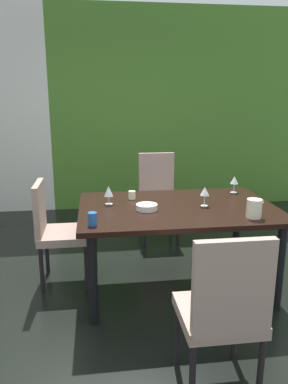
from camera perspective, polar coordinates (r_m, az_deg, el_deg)
The scene contains 13 objects.
ground_plane at distance 3.18m, azimuth -2.30°, elevation -17.17°, with size 6.30×5.79×0.02m, color black.
garden_window_panel at distance 5.72m, azimuth 6.63°, elevation 12.25°, with size 4.00×0.10×2.89m, color #437128.
dining_table at distance 3.18m, azimuth 5.08°, elevation -3.54°, with size 1.64×1.10×0.76m.
chair_left_far at distance 3.43m, azimuth -13.41°, elevation -5.25°, with size 0.44×0.44×0.93m.
chair_head_far at distance 4.38m, azimuth 2.10°, elevation -0.18°, with size 0.44×0.45×1.01m.
chair_head_near at distance 2.16m, azimuth 12.00°, elevation -16.92°, with size 0.44×0.44×0.98m.
wine_glass_rear at distance 3.16m, azimuth 9.24°, elevation 0.04°, with size 0.08×0.08×0.16m.
wine_glass_south at distance 3.65m, azimuth 13.60°, elevation 1.70°, with size 0.08×0.08×0.16m.
wine_glass_east at distance 3.18m, azimuth -5.42°, elevation 0.06°, with size 0.07×0.07×0.16m.
serving_bowl_near_window at distance 3.03m, azimuth 0.42°, elevation -2.31°, with size 0.18×0.18×0.05m, color silver.
cup_front at distance 3.35m, azimuth -1.85°, elevation -0.46°, with size 0.06×0.06×0.07m, color beige.
cup_corner at distance 2.70m, azimuth -7.85°, elevation -4.09°, with size 0.06×0.06×0.10m, color #23529D.
pitcher_center at distance 2.95m, azimuth 16.45°, elevation -2.40°, with size 0.13×0.12×0.15m.
Camera 1 is at (-0.23, -2.70, 1.66)m, focal length 35.00 mm.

